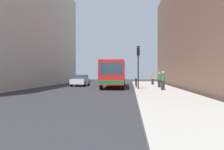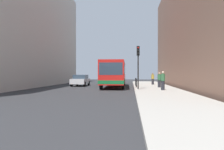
# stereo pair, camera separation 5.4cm
# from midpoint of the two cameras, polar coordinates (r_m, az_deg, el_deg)

# --- Properties ---
(ground_plane) EXTENTS (80.00, 80.00, 0.00)m
(ground_plane) POSITION_cam_midpoint_polar(r_m,az_deg,el_deg) (21.66, -2.46, -3.94)
(ground_plane) COLOR #2D2D30
(sidewalk) EXTENTS (4.40, 40.00, 0.15)m
(sidewalk) POSITION_cam_midpoint_polar(r_m,az_deg,el_deg) (21.62, 11.90, -3.76)
(sidewalk) COLOR #ADA89E
(sidewalk) RESTS_ON ground
(building_left) EXTENTS (7.00, 32.00, 15.65)m
(building_left) POSITION_cam_midpoint_polar(r_m,az_deg,el_deg) (29.83, -24.37, 12.32)
(building_left) COLOR #BCB7AD
(building_left) RESTS_ON ground
(building_right) EXTENTS (7.00, 32.00, 14.20)m
(building_right) POSITION_cam_midpoint_polar(r_m,az_deg,el_deg) (27.40, 23.94, 11.86)
(building_right) COLOR #936B56
(building_right) RESTS_ON ground
(bus) EXTENTS (2.71, 11.06, 3.00)m
(bus) POSITION_cam_midpoint_polar(r_m,az_deg,el_deg) (25.89, 0.70, 0.58)
(bus) COLOR red
(bus) RESTS_ON ground
(car_beside_bus) EXTENTS (1.94, 4.44, 1.48)m
(car_beside_bus) POSITION_cam_midpoint_polar(r_m,az_deg,el_deg) (28.52, -8.35, -1.34)
(car_beside_bus) COLOR silver
(car_beside_bus) RESTS_ON ground
(car_behind_bus) EXTENTS (2.08, 4.50, 1.48)m
(car_behind_bus) POSITION_cam_midpoint_polar(r_m,az_deg,el_deg) (36.15, 1.59, -0.98)
(car_behind_bus) COLOR #A5A8AD
(car_behind_bus) RESTS_ON ground
(traffic_light) EXTENTS (0.28, 0.33, 4.10)m
(traffic_light) POSITION_cam_midpoint_polar(r_m,az_deg,el_deg) (20.40, 7.09, 4.24)
(traffic_light) COLOR black
(traffic_light) RESTS_ON sidewalk
(bollard_near) EXTENTS (0.11, 0.11, 0.95)m
(bollard_near) POSITION_cam_midpoint_polar(r_m,az_deg,el_deg) (23.19, 6.60, -2.12)
(bollard_near) COLOR black
(bollard_near) RESTS_ON sidewalk
(bollard_mid) EXTENTS (0.11, 0.11, 0.95)m
(bollard_mid) POSITION_cam_midpoint_polar(r_m,az_deg,el_deg) (26.31, 6.42, -1.82)
(bollard_mid) COLOR black
(bollard_mid) RESTS_ON sidewalk
(pedestrian_near_signal) EXTENTS (0.38, 0.38, 1.69)m
(pedestrian_near_signal) POSITION_cam_midpoint_polar(r_m,az_deg,el_deg) (19.69, 13.54, -1.49)
(pedestrian_near_signal) COLOR #26262D
(pedestrian_near_signal) RESTS_ON sidewalk
(pedestrian_mid_sidewalk) EXTENTS (0.38, 0.38, 1.61)m
(pedestrian_mid_sidewalk) POSITION_cam_midpoint_polar(r_m,az_deg,el_deg) (23.58, 12.62, -1.29)
(pedestrian_mid_sidewalk) COLOR #26262D
(pedestrian_mid_sidewalk) RESTS_ON sidewalk
(pedestrian_far_sidewalk) EXTENTS (0.38, 0.38, 1.59)m
(pedestrian_far_sidewalk) POSITION_cam_midpoint_polar(r_m,az_deg,el_deg) (29.52, 10.90, -0.99)
(pedestrian_far_sidewalk) COLOR #26262D
(pedestrian_far_sidewalk) RESTS_ON sidewalk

